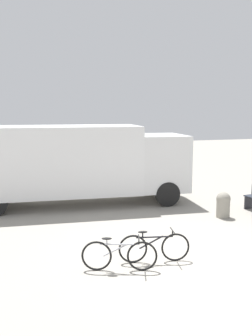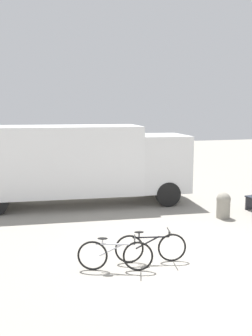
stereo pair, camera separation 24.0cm
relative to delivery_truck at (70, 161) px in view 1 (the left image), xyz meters
The scene contains 5 objects.
ground_plane 6.23m from the delivery_truck, 72.74° to the right, with size 60.00×60.00×0.00m, color gray.
delivery_truck is the anchor object (origin of this frame).
bicycle_near 6.14m from the delivery_truck, 89.54° to the right, with size 1.56×0.62×0.74m.
bicycle_middle 6.01m from the delivery_truck, 80.87° to the right, with size 1.61×0.48×0.74m.
bollard_near_bench 5.52m from the delivery_truck, 35.76° to the right, with size 0.45×0.45×0.83m.
Camera 1 is at (-3.90, -7.54, 3.42)m, focal length 40.00 mm.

